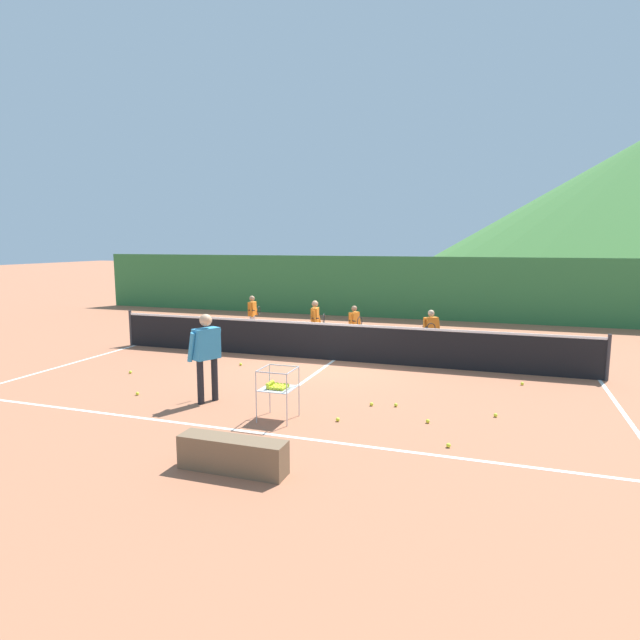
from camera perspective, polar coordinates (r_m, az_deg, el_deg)
ground_plane at (r=13.72m, az=1.53°, el=-4.38°), size 120.00×120.00×0.00m
line_baseline_near at (r=8.89m, az=-9.13°, el=-11.66°), size 12.39×0.08×0.01m
line_baseline_far at (r=18.08m, az=5.86°, el=-1.30°), size 12.39×0.08×0.01m
line_sideline_west at (r=16.60m, az=-19.36°, el=-2.61°), size 0.08×10.03×0.01m
line_sideline_east at (r=13.33m, az=28.02°, el=-5.76°), size 0.08×10.03×0.01m
line_service_center at (r=13.72m, az=1.53°, el=-4.37°), size 0.08×5.18×0.01m
tennis_net at (r=13.62m, az=1.54°, el=-2.34°), size 12.73×0.08×1.05m
instructor at (r=10.22m, az=-12.18°, el=-3.15°), size 0.52×0.85×1.70m
student_0 at (r=17.53m, az=-7.31°, el=0.94°), size 0.47×0.60×1.30m
student_1 at (r=15.41m, az=-0.51°, el=0.12°), size 0.49×0.61×1.36m
student_2 at (r=15.40m, az=3.74°, el=-0.23°), size 0.41×0.66×1.21m
student_3 at (r=14.33m, az=11.90°, el=-0.92°), size 0.48×0.67×1.26m
ball_cart at (r=9.14m, az=-4.66°, el=-7.19°), size 0.58×0.58×0.90m
tennis_ball_0 at (r=11.26m, az=-19.17°, el=-7.53°), size 0.07×0.07×0.07m
tennis_ball_1 at (r=9.27m, az=11.59°, el=-10.68°), size 0.07×0.07×0.07m
tennis_ball_2 at (r=9.87m, az=18.47°, el=-9.75°), size 0.07×0.07×0.07m
tennis_ball_3 at (r=12.18m, az=21.05°, el=-6.45°), size 0.07×0.07×0.07m
tennis_ball_4 at (r=13.28m, az=-8.58°, el=-4.76°), size 0.07×0.07×0.07m
tennis_ball_5 at (r=8.30m, az=13.73°, el=-13.04°), size 0.07×0.07×0.07m
tennis_ball_6 at (r=9.17m, az=1.93°, el=-10.72°), size 0.07×0.07×0.07m
tennis_ball_7 at (r=13.12m, az=-19.84°, el=-5.33°), size 0.07×0.07×0.07m
tennis_ball_8 at (r=10.03m, az=5.60°, el=-9.05°), size 0.07×0.07×0.07m
tennis_ball_9 at (r=10.04m, az=8.21°, el=-9.09°), size 0.07×0.07×0.07m
windscreen_fence at (r=21.37m, az=8.04°, el=3.51°), size 27.25×0.08×2.49m
courtside_bench at (r=7.34m, az=-9.44°, el=-14.18°), size 1.50×0.36×0.46m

